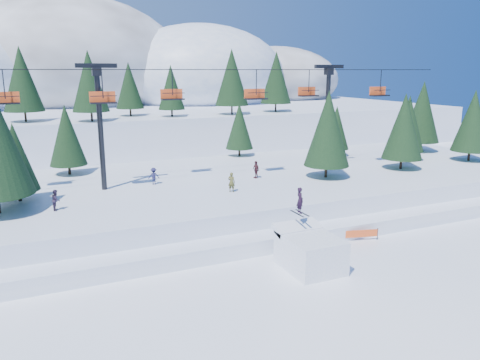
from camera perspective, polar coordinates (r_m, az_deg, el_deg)
name	(u,v)px	position (r m, az deg, el deg)	size (l,w,h in m)	color
ground	(311,285)	(28.34, 8.69, -12.51)	(160.00, 160.00, 0.00)	white
mid_shelf	(206,193)	(43.20, -4.19, -1.54)	(70.00, 22.00, 2.50)	white
berm	(252,233)	(34.57, 1.53, -6.53)	(70.00, 6.00, 1.10)	white
mountain_ridge	(80,84)	(95.17, -18.97, 10.96)	(119.00, 60.24, 26.46)	white
jump_kicker	(309,250)	(30.08, 8.46, -8.48)	(3.16, 4.37, 4.93)	white
chairlift	(223,104)	(42.56, -2.11, 9.29)	(46.00, 3.21, 10.28)	black
conifer_stand	(223,130)	(42.57, -2.14, 6.16)	(63.01, 18.02, 9.85)	black
distant_skiers	(213,173)	(42.00, -3.28, 0.89)	(30.75, 10.59, 1.64)	brown
banner_near	(360,234)	(35.62, 14.38, -6.37)	(2.77, 0.75, 0.90)	black
banner_far	(372,223)	(38.33, 15.79, -5.05)	(2.83, 0.44, 0.90)	black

